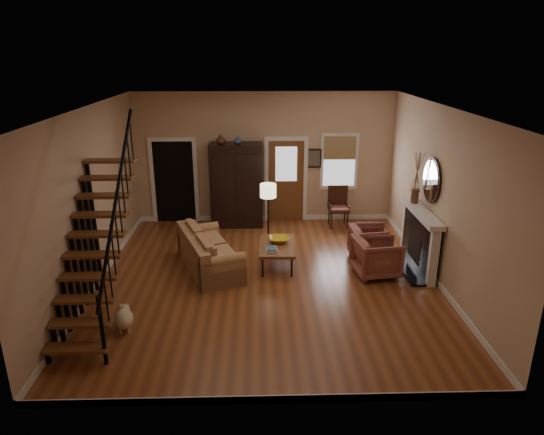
{
  "coord_description": "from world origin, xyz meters",
  "views": [
    {
      "loc": [
        -0.17,
        -8.54,
        4.28
      ],
      "look_at": [
        0.1,
        0.4,
        1.15
      ],
      "focal_mm": 32.0,
      "sensor_mm": 36.0,
      "label": 1
    }
  ],
  "objects_px": {
    "armoire": "(237,185)",
    "sofa": "(210,252)",
    "armchair_left": "(376,257)",
    "floor_lamp": "(268,218)",
    "coffee_table": "(277,255)",
    "armchair_right": "(370,244)",
    "side_chair": "(339,207)"
  },
  "relations": [
    {
      "from": "sofa",
      "to": "armoire",
      "type": "bearing_deg",
      "value": 59.32
    },
    {
      "from": "sofa",
      "to": "side_chair",
      "type": "xyz_separation_m",
      "value": [
        3.01,
        2.41,
        0.13
      ]
    },
    {
      "from": "armoire",
      "to": "armchair_left",
      "type": "relative_size",
      "value": 2.47
    },
    {
      "from": "armoire",
      "to": "sofa",
      "type": "distance_m",
      "value": 2.74
    },
    {
      "from": "armchair_right",
      "to": "armoire",
      "type": "bearing_deg",
      "value": 50.78
    },
    {
      "from": "sofa",
      "to": "armchair_left",
      "type": "height_order",
      "value": "armchair_left"
    },
    {
      "from": "armoire",
      "to": "floor_lamp",
      "type": "xyz_separation_m",
      "value": [
        0.75,
        -1.64,
        -0.29
      ]
    },
    {
      "from": "armoire",
      "to": "armchair_right",
      "type": "xyz_separation_m",
      "value": [
        2.89,
        -2.26,
        -0.68
      ]
    },
    {
      "from": "armchair_right",
      "to": "coffee_table",
      "type": "bearing_deg",
      "value": 95.52
    },
    {
      "from": "armoire",
      "to": "side_chair",
      "type": "relative_size",
      "value": 2.06
    },
    {
      "from": "coffee_table",
      "to": "floor_lamp",
      "type": "bearing_deg",
      "value": 100.71
    },
    {
      "from": "armoire",
      "to": "sofa",
      "type": "relative_size",
      "value": 1.03
    },
    {
      "from": "armchair_left",
      "to": "armchair_right",
      "type": "height_order",
      "value": "armchair_left"
    },
    {
      "from": "armoire",
      "to": "side_chair",
      "type": "xyz_separation_m",
      "value": [
        2.55,
        -0.2,
        -0.54
      ]
    },
    {
      "from": "armchair_left",
      "to": "floor_lamp",
      "type": "height_order",
      "value": "floor_lamp"
    },
    {
      "from": "sofa",
      "to": "armchair_right",
      "type": "distance_m",
      "value": 3.37
    },
    {
      "from": "armoire",
      "to": "floor_lamp",
      "type": "bearing_deg",
      "value": -65.47
    },
    {
      "from": "floor_lamp",
      "to": "armchair_left",
      "type": "bearing_deg",
      "value": -32.42
    },
    {
      "from": "armchair_left",
      "to": "floor_lamp",
      "type": "bearing_deg",
      "value": 49.45
    },
    {
      "from": "coffee_table",
      "to": "floor_lamp",
      "type": "height_order",
      "value": "floor_lamp"
    },
    {
      "from": "armoire",
      "to": "armchair_right",
      "type": "bearing_deg",
      "value": -38.05
    },
    {
      "from": "coffee_table",
      "to": "armchair_right",
      "type": "relative_size",
      "value": 1.51
    },
    {
      "from": "side_chair",
      "to": "coffee_table",
      "type": "bearing_deg",
      "value": -125.53
    },
    {
      "from": "armchair_left",
      "to": "side_chair",
      "type": "bearing_deg",
      "value": -1.84
    },
    {
      "from": "floor_lamp",
      "to": "sofa",
      "type": "bearing_deg",
      "value": -141.32
    },
    {
      "from": "armoire",
      "to": "armchair_right",
      "type": "distance_m",
      "value": 3.73
    },
    {
      "from": "floor_lamp",
      "to": "coffee_table",
      "type": "bearing_deg",
      "value": -79.29
    },
    {
      "from": "armoire",
      "to": "sofa",
      "type": "bearing_deg",
      "value": -100.06
    },
    {
      "from": "armchair_left",
      "to": "armchair_right",
      "type": "xyz_separation_m",
      "value": [
        0.04,
        0.72,
        -0.02
      ]
    },
    {
      "from": "sofa",
      "to": "floor_lamp",
      "type": "distance_m",
      "value": 1.6
    },
    {
      "from": "coffee_table",
      "to": "side_chair",
      "type": "relative_size",
      "value": 1.2
    },
    {
      "from": "floor_lamp",
      "to": "side_chair",
      "type": "relative_size",
      "value": 1.49
    }
  ]
}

